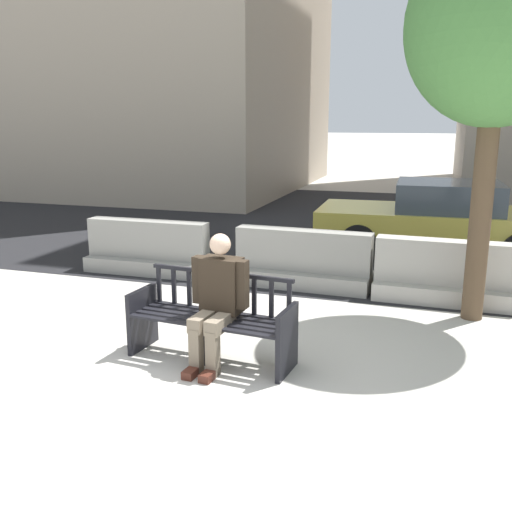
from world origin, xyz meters
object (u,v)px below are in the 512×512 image
(seated_person, at_px, (217,297))
(car_taxi_near, at_px, (439,219))
(street_tree, at_px, (498,29))
(jersey_barrier_left, at_px, (148,251))
(jersey_barrier_right, at_px, (451,277))
(street_bench, at_px, (212,322))
(jersey_barrier_centre, at_px, (303,263))

(seated_person, bearing_deg, car_taxi_near, 69.96)
(seated_person, xyz_separation_m, car_taxi_near, (2.06, 5.64, -0.04))
(street_tree, bearing_deg, jersey_barrier_left, 171.21)
(seated_person, distance_m, street_tree, 4.27)
(jersey_barrier_left, height_order, street_tree, street_tree)
(car_taxi_near, bearing_deg, jersey_barrier_right, -86.17)
(street_bench, height_order, car_taxi_near, car_taxi_near)
(jersey_barrier_right, height_order, car_taxi_near, car_taxi_near)
(jersey_barrier_left, relative_size, car_taxi_near, 0.47)
(street_bench, distance_m, street_tree, 4.48)
(jersey_barrier_left, xyz_separation_m, jersey_barrier_right, (4.60, -0.15, 0.00))
(jersey_barrier_right, bearing_deg, jersey_barrier_centre, 176.24)
(seated_person, relative_size, car_taxi_near, 0.31)
(seated_person, distance_m, car_taxi_near, 6.00)
(jersey_barrier_centre, bearing_deg, car_taxi_near, 55.35)
(street_bench, distance_m, seated_person, 0.31)
(jersey_barrier_centre, xyz_separation_m, jersey_barrier_left, (-2.54, 0.02, 0.00))
(jersey_barrier_centre, relative_size, street_tree, 0.45)
(car_taxi_near, bearing_deg, seated_person, -110.04)
(jersey_barrier_right, bearing_deg, jersey_barrier_left, 178.07)
(street_bench, xyz_separation_m, jersey_barrier_centre, (0.27, 2.86, -0.06))
(street_bench, bearing_deg, car_taxi_near, 68.94)
(seated_person, distance_m, jersey_barrier_left, 3.79)
(jersey_barrier_right, bearing_deg, car_taxi_near, 93.83)
(jersey_barrier_left, height_order, jersey_barrier_right, same)
(car_taxi_near, bearing_deg, jersey_barrier_centre, -124.65)
(jersey_barrier_centre, xyz_separation_m, jersey_barrier_right, (2.06, -0.14, 0.00))
(jersey_barrier_right, bearing_deg, street_tree, -66.75)
(jersey_barrier_left, bearing_deg, jersey_barrier_centre, -0.43)
(jersey_barrier_centre, bearing_deg, seated_person, -93.61)
(jersey_barrier_left, relative_size, street_tree, 0.45)
(jersey_barrier_left, height_order, car_taxi_near, car_taxi_near)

